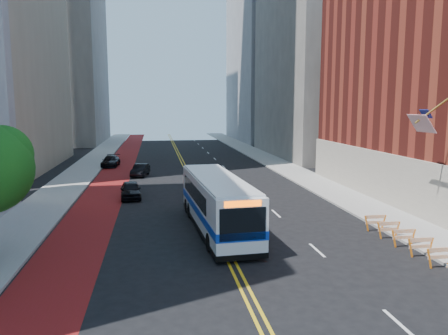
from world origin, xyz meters
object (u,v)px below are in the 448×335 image
(car_b, at_px, (140,170))
(car_c, at_px, (111,161))
(car_a, at_px, (131,190))
(transit_bus, at_px, (217,202))

(car_b, xyz_separation_m, car_c, (-3.89, 7.97, 0.04))
(car_a, xyz_separation_m, car_c, (-3.45, 19.38, -0.01))
(transit_bus, distance_m, car_b, 22.32)
(car_a, bearing_deg, car_b, 83.36)
(transit_bus, xyz_separation_m, car_c, (-9.22, 29.62, -1.06))
(car_a, relative_size, car_c, 0.87)
(transit_bus, distance_m, car_c, 31.04)
(car_a, bearing_deg, car_c, 95.70)
(car_a, xyz_separation_m, car_b, (0.45, 11.41, -0.05))
(transit_bus, height_order, car_b, transit_bus)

